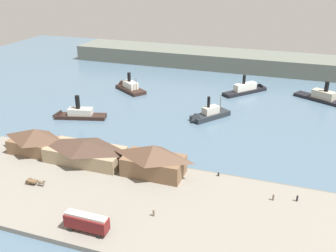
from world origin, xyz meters
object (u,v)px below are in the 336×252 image
horse_cart (35,182)px  pedestrian_by_tram (297,198)px  pedestrian_walking_west (273,197)px  ferry_mid_harbor (330,100)px  ferry_shed_west_terminal (36,140)px  ferry_shed_east_terminal (154,160)px  mooring_post_center_west (12,139)px  ferry_shed_central_terminal (85,151)px  pedestrian_near_east_shed (154,213)px  ferry_near_quay (75,114)px  mooring_post_center_east (218,174)px  ferry_outer_harbor (249,89)px  street_tram (86,222)px  ferry_moored_west (128,87)px  ferry_departing_north (207,115)px

horse_cart → pedestrian_by_tram: size_ratio=3.24×
pedestrian_walking_west → ferry_mid_harbor: ferry_mid_harbor is taller
ferry_shed_west_terminal → pedestrian_walking_west: (66.60, -2.53, -2.90)m
ferry_shed_east_terminal → mooring_post_center_west: ferry_shed_east_terminal is taller
ferry_shed_central_terminal → pedestrian_near_east_shed: (26.72, -16.98, -2.33)m
pedestrian_near_east_shed → ferry_mid_harbor: bearing=67.3°
ferry_shed_central_terminal → ferry_near_quay: ferry_near_quay is taller
mooring_post_center_east → ferry_outer_harbor: bearing=92.4°
street_tram → ferry_mid_harbor: size_ratio=0.38×
ferry_shed_west_terminal → pedestrian_by_tram: (71.83, -1.09, -2.89)m
ferry_mid_harbor → mooring_post_center_west: bearing=-142.7°
pedestrian_by_tram → ferry_near_quay: ferry_near_quay is taller
ferry_shed_east_terminal → ferry_near_quay: bearing=144.9°
pedestrian_by_tram → ferry_outer_harbor: size_ratio=0.08×
mooring_post_center_west → ferry_shed_east_terminal: bearing=-5.4°
ferry_shed_central_terminal → street_tram: (15.79, -26.21, -0.73)m
mooring_post_center_east → horse_cart: bearing=-155.3°
ferry_shed_central_terminal → pedestrian_near_east_shed: size_ratio=12.62×
street_tram → ferry_outer_harbor: 107.46m
street_tram → mooring_post_center_east: 36.76m
pedestrian_near_east_shed → pedestrian_walking_west: 28.01m
horse_cart → pedestrian_by_tram: (61.12, 14.04, -0.15)m
pedestrian_by_tram → mooring_post_center_east: bearing=165.3°
mooring_post_center_east → ferry_moored_west: ferry_moored_west is taller
mooring_post_center_east → ferry_shed_central_terminal: bearing=-173.4°
ferry_near_quay → ferry_moored_west: bearing=83.6°
horse_cart → ferry_moored_west: bearing=98.6°
pedestrian_near_east_shed → ferry_near_quay: size_ratio=0.09×
mooring_post_center_west → ferry_mid_harbor: size_ratio=0.04×
ferry_shed_central_terminal → ferry_mid_harbor: (65.86, 76.35, -2.88)m
pedestrian_walking_west → mooring_post_center_east: 15.69m
ferry_moored_west → ferry_outer_harbor: 52.74m
ferry_shed_central_terminal → street_tram: size_ratio=2.36×
mooring_post_center_west → ferry_outer_harbor: 97.57m
mooring_post_center_east → ferry_departing_north: 41.61m
street_tram → horse_cart: (-21.10, 11.28, -1.46)m
ferry_outer_harbor → mooring_post_center_west: bearing=-129.3°
street_tram → mooring_post_center_west: size_ratio=10.35×
horse_cart → mooring_post_center_west: (-23.32, 19.27, -0.48)m
ferry_shed_west_terminal → ferry_near_quay: ferry_near_quay is taller
mooring_post_center_east → ferry_moored_west: (-53.87, 61.26, -0.27)m
pedestrian_near_east_shed → ferry_mid_harbor: ferry_mid_harbor is taller
horse_cart → mooring_post_center_east: horse_cart is taller
ferry_shed_west_terminal → ferry_shed_central_terminal: ferry_shed_west_terminal is taller
pedestrian_walking_west → ferry_mid_harbor: 80.15m
mooring_post_center_west → ferry_outer_harbor: (61.84, 75.47, -0.18)m
pedestrian_near_east_shed → ferry_near_quay: 66.83m
ferry_mid_harbor → ferry_moored_west: ferry_mid_harbor is taller
ferry_shed_central_terminal → street_tram: 30.61m
ferry_shed_east_terminal → ferry_moored_west: ferry_shed_east_terminal is taller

